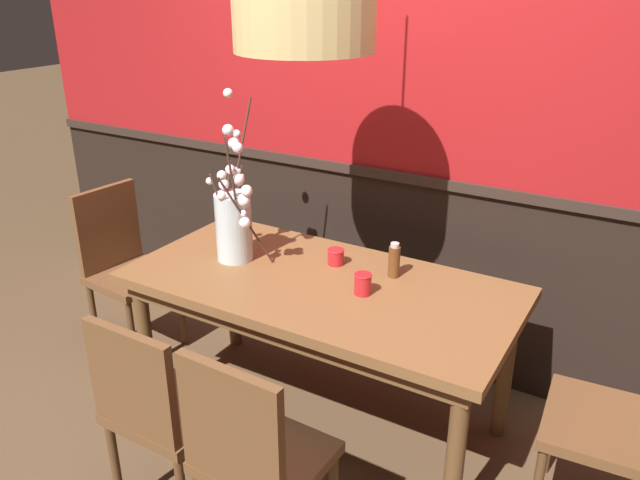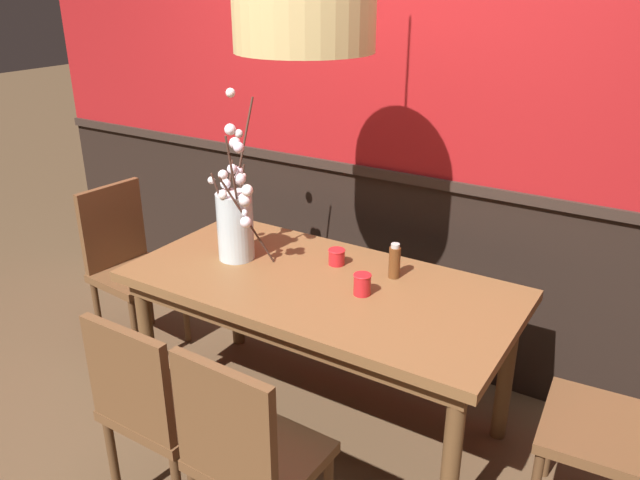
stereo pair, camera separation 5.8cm
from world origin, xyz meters
name	(u,v)px [view 1 (the left image)]	position (x,y,z in m)	size (l,w,h in m)	color
ground_plane	(320,418)	(0.00, 0.00, 0.00)	(24.00, 24.00, 0.00)	brown
back_wall	(398,114)	(0.00, 0.77, 1.35)	(4.89, 0.14, 2.71)	black
dining_table	(320,298)	(0.00, 0.00, 0.66)	(1.73, 0.86, 0.75)	brown
chair_near_side_right	(253,455)	(0.23, -0.84, 0.52)	(0.42, 0.39, 0.92)	brown
chair_head_east_end	(630,419)	(1.30, 0.02, 0.51)	(0.46, 0.48, 0.90)	brown
chair_head_west_end	(124,262)	(-1.29, 0.03, 0.52)	(0.43, 0.45, 0.94)	brown
chair_near_side_left	(158,408)	(-0.22, -0.81, 0.51)	(0.41, 0.38, 0.90)	brown
vase_with_blossoms	(234,221)	(-0.47, 0.00, 0.94)	(0.34, 0.33, 0.77)	silver
candle_holder_nearer_center	(336,257)	(-0.03, 0.19, 0.79)	(0.08, 0.08, 0.08)	red
candle_holder_nearer_edge	(363,284)	(0.22, -0.01, 0.80)	(0.08, 0.08, 0.09)	red
condiment_bottle	(394,261)	(0.26, 0.21, 0.83)	(0.05, 0.05, 0.16)	brown
pendant_lamp	(304,17)	(-0.04, -0.04, 1.86)	(0.54, 0.54, 0.99)	tan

